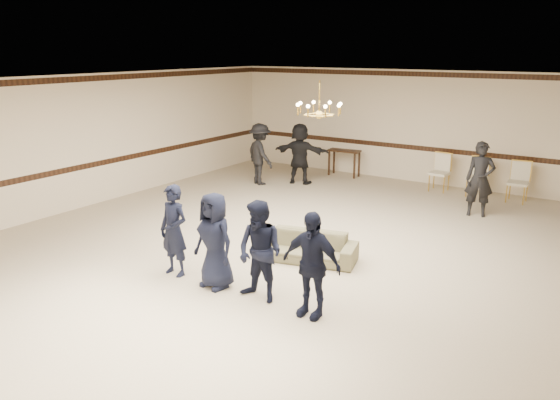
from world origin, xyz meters
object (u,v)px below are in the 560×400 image
(boy_c, at_px, (260,252))
(settee, at_px, (307,247))
(banquet_chair_left, at_px, (440,173))
(banquet_chair_right, at_px, (518,183))
(boy_b, at_px, (215,241))
(adult_mid, at_px, (300,154))
(adult_right, at_px, (480,179))
(boy_d, at_px, (311,264))
(banquet_chair_mid, at_px, (477,177))
(console_table, at_px, (344,163))
(adult_left, at_px, (260,154))
(chandelier, at_px, (319,98))
(boy_a, at_px, (174,231))

(boy_c, bearing_deg, settee, 100.68)
(banquet_chair_left, relative_size, banquet_chair_right, 1.00)
(boy_b, height_order, adult_mid, adult_mid)
(adult_right, distance_m, banquet_chair_left, 2.31)
(boy_d, bearing_deg, banquet_chair_mid, 87.46)
(banquet_chair_left, bearing_deg, banquet_chair_right, 5.87)
(settee, relative_size, adult_right, 1.03)
(adult_mid, bearing_deg, console_table, -124.67)
(banquet_chair_left, distance_m, console_table, 3.01)
(boy_d, relative_size, adult_left, 0.91)
(chandelier, distance_m, boy_d, 3.83)
(banquet_chair_mid, bearing_deg, boy_b, -101.27)
(boy_c, height_order, adult_left, adult_left)
(adult_left, relative_size, banquet_chair_mid, 1.71)
(settee, bearing_deg, banquet_chair_right, 54.81)
(boy_b, distance_m, banquet_chair_left, 8.20)
(chandelier, height_order, console_table, chandelier)
(adult_left, xyz_separation_m, banquet_chair_left, (4.54, 2.04, -0.36))
(adult_mid, bearing_deg, boy_a, 91.27)
(boy_d, distance_m, settee, 2.19)
(boy_b, distance_m, boy_c, 0.90)
(boy_d, height_order, banquet_chair_right, boy_d)
(adult_right, distance_m, banquet_chair_mid, 1.84)
(chandelier, height_order, boy_c, chandelier)
(boy_a, distance_m, adult_left, 6.58)
(banquet_chair_mid, bearing_deg, adult_left, -156.45)
(boy_a, height_order, banquet_chair_left, boy_a)
(console_table, bearing_deg, adult_right, -28.32)
(banquet_chair_right, bearing_deg, boy_c, -109.53)
(boy_b, xyz_separation_m, adult_right, (2.57, 6.38, 0.08))
(boy_d, distance_m, banquet_chair_mid, 8.13)
(chandelier, relative_size, boy_b, 0.59)
(adult_left, bearing_deg, console_table, -98.46)
(settee, height_order, adult_mid, adult_mid)
(chandelier, distance_m, banquet_chair_left, 5.85)
(settee, xyz_separation_m, adult_right, (1.90, 4.58, 0.61))
(settee, bearing_deg, boy_d, -72.02)
(boy_b, height_order, adult_right, adult_right)
(banquet_chair_right, bearing_deg, adult_right, -111.43)
(boy_a, distance_m, settee, 2.45)
(boy_a, xyz_separation_m, adult_mid, (-1.63, 6.78, 0.08))
(boy_d, bearing_deg, adult_right, 82.74)
(boy_c, height_order, banquet_chair_right, boy_c)
(adult_right, bearing_deg, boy_c, -119.38)
(banquet_chair_right, bearing_deg, boy_a, -120.58)
(adult_right, xyz_separation_m, banquet_chair_left, (-1.46, 1.74, -0.36))
(chandelier, relative_size, banquet_chair_left, 0.92)
(adult_right, height_order, console_table, adult_right)
(adult_left, height_order, banquet_chair_right, adult_left)
(boy_a, height_order, settee, boy_a)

